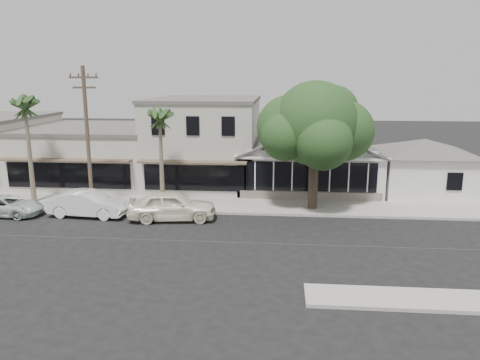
# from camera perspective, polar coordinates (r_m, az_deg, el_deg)

# --- Properties ---
(ground) EXTENTS (140.00, 140.00, 0.00)m
(ground) POSITION_cam_1_polar(r_m,az_deg,el_deg) (24.35, -2.26, -7.57)
(ground) COLOR black
(ground) RESTS_ON ground
(sidewalk_north) EXTENTS (90.00, 3.50, 0.15)m
(sidewalk_north) POSITION_cam_1_polar(r_m,az_deg,el_deg) (32.48, -14.86, -2.69)
(sidewalk_north) COLOR #9E9991
(sidewalk_north) RESTS_ON ground
(corner_shop) EXTENTS (10.40, 8.60, 5.10)m
(corner_shop) POSITION_cam_1_polar(r_m,az_deg,el_deg) (35.67, 8.30, 3.12)
(corner_shop) COLOR white
(corner_shop) RESTS_ON ground
(side_cottage) EXTENTS (6.00, 6.00, 3.00)m
(side_cottage) POSITION_cam_1_polar(r_m,az_deg,el_deg) (36.32, 21.35, 0.77)
(side_cottage) COLOR white
(side_cottage) RESTS_ON ground
(row_building_near) EXTENTS (8.00, 10.00, 6.50)m
(row_building_near) POSITION_cam_1_polar(r_m,az_deg,el_deg) (37.02, -4.26, 4.55)
(row_building_near) COLOR beige
(row_building_near) RESTS_ON ground
(row_building_midnear) EXTENTS (10.00, 10.00, 4.20)m
(row_building_midnear) POSITION_cam_1_polar(r_m,az_deg,el_deg) (39.65, -17.19, 2.88)
(row_building_midnear) COLOR beige
(row_building_midnear) RESTS_ON ground
(utility_pole) EXTENTS (1.80, 0.24, 9.00)m
(utility_pole) POSITION_cam_1_polar(r_m,az_deg,el_deg) (30.55, -18.10, 5.19)
(utility_pole) COLOR brown
(utility_pole) RESTS_ON ground
(car_0) EXTENTS (5.40, 2.76, 1.76)m
(car_0) POSITION_cam_1_polar(r_m,az_deg,el_deg) (28.01, -8.27, -3.11)
(car_0) COLOR white
(car_0) RESTS_ON ground
(car_1) EXTENTS (4.89, 2.01, 1.58)m
(car_1) POSITION_cam_1_polar(r_m,az_deg,el_deg) (29.92, -18.06, -2.77)
(car_1) COLOR white
(car_1) RESTS_ON ground
(car_2) EXTENTS (4.49, 2.30, 1.21)m
(car_2) POSITION_cam_1_polar(r_m,az_deg,el_deg) (32.03, -26.50, -2.84)
(car_2) COLOR silver
(car_2) RESTS_ON ground
(shade_tree) EXTENTS (7.34, 6.64, 8.15)m
(shade_tree) POSITION_cam_1_polar(r_m,az_deg,el_deg) (29.51, 8.99, 6.54)
(shade_tree) COLOR #433629
(shade_tree) RESTS_ON ground
(palm_east) EXTENTS (2.92, 2.92, 6.77)m
(palm_east) POSITION_cam_1_polar(r_m,az_deg,el_deg) (30.04, -9.75, 7.39)
(palm_east) COLOR #726651
(palm_east) RESTS_ON ground
(palm_mid) EXTENTS (2.52, 2.52, 7.50)m
(palm_mid) POSITION_cam_1_polar(r_m,az_deg,el_deg) (33.39, -24.73, 8.06)
(palm_mid) COLOR #726651
(palm_mid) RESTS_ON ground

